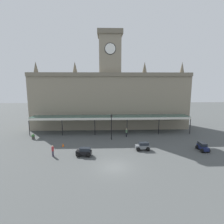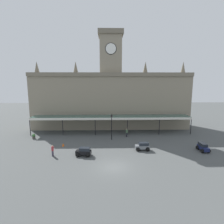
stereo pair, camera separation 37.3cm
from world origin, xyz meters
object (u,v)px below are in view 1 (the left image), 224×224
at_px(traffic_cone, 63,145).
at_px(planter_by_canopy, 33,136).
at_px(car_grey_estate, 143,147).
at_px(car_black_estate, 84,152).
at_px(pedestrian_beside_cars, 53,150).
at_px(victorian_lamppost, 111,124).
at_px(pedestrian_near_entrance, 126,132).
at_px(car_navy_estate, 203,147).

height_order(traffic_cone, planter_by_canopy, planter_by_canopy).
relative_size(car_grey_estate, car_black_estate, 0.97).
height_order(pedestrian_beside_cars, victorian_lamppost, victorian_lamppost).
bearing_deg(pedestrian_near_entrance, pedestrian_beside_cars, -142.57).
bearing_deg(victorian_lamppost, pedestrian_beside_cars, -140.46).
height_order(car_navy_estate, planter_by_canopy, car_navy_estate).
relative_size(car_navy_estate, victorian_lamppost, 0.46).
distance_m(car_navy_estate, pedestrian_beside_cars, 23.15).
height_order(pedestrian_near_entrance, pedestrian_beside_cars, same).
xyz_separation_m(car_black_estate, victorian_lamppost, (4.26, 7.34, 2.48)).
height_order(car_navy_estate, pedestrian_beside_cars, pedestrian_beside_cars).
bearing_deg(car_black_estate, car_navy_estate, 4.33).
xyz_separation_m(pedestrian_near_entrance, planter_by_canopy, (-17.93, -0.86, -0.42)).
distance_m(car_navy_estate, traffic_cone, 22.72).
bearing_deg(planter_by_canopy, car_black_estate, -37.96).
relative_size(traffic_cone, planter_by_canopy, 0.58).
height_order(pedestrian_near_entrance, traffic_cone, pedestrian_near_entrance).
height_order(car_grey_estate, pedestrian_near_entrance, pedestrian_near_entrance).
height_order(car_black_estate, pedestrian_beside_cars, pedestrian_beside_cars).
distance_m(pedestrian_near_entrance, planter_by_canopy, 17.95).
bearing_deg(traffic_cone, car_grey_estate, -9.09).
height_order(car_navy_estate, pedestrian_near_entrance, pedestrian_near_entrance).
relative_size(car_grey_estate, pedestrian_near_entrance, 1.36).
bearing_deg(traffic_cone, pedestrian_beside_cars, -97.76).
relative_size(car_black_estate, planter_by_canopy, 2.43).
xyz_separation_m(car_black_estate, pedestrian_beside_cars, (-4.57, 0.05, 0.34)).
height_order(car_black_estate, pedestrian_near_entrance, pedestrian_near_entrance).
bearing_deg(traffic_cone, planter_by_canopy, 147.47).
distance_m(pedestrian_near_entrance, victorian_lamppost, 4.13).
xyz_separation_m(car_navy_estate, planter_by_canopy, (-29.16, 6.88, -0.07)).
height_order(car_navy_estate, car_black_estate, same).
height_order(car_grey_estate, victorian_lamppost, victorian_lamppost).
distance_m(car_grey_estate, victorian_lamppost, 7.62).
relative_size(pedestrian_beside_cars, victorian_lamppost, 0.34).
xyz_separation_m(car_grey_estate, car_black_estate, (-9.08, -1.98, 0.00)).
bearing_deg(car_black_estate, car_grey_estate, 12.29).
bearing_deg(pedestrian_beside_cars, car_grey_estate, 8.04).
height_order(car_grey_estate, planter_by_canopy, car_grey_estate).
bearing_deg(car_grey_estate, victorian_lamppost, 131.94).
bearing_deg(pedestrian_near_entrance, traffic_cone, -155.91).
bearing_deg(planter_by_canopy, car_navy_estate, -13.28).
bearing_deg(planter_by_canopy, car_grey_estate, -17.75).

